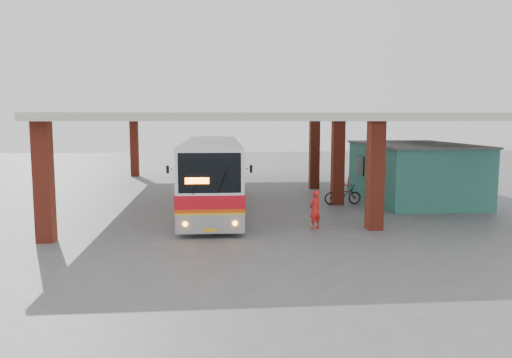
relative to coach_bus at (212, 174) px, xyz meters
The scene contains 8 objects.
ground 4.39m from the coach_bus, 28.85° to the right, with size 90.00×90.00×0.00m, color #515154.
brick_columns 5.83m from the coach_bus, 31.83° to the left, with size 20.10×21.60×4.35m.
canopy_roof 6.66m from the coach_bus, 48.71° to the left, with size 21.00×23.00×0.30m, color beige.
shop_building 11.20m from the coach_bus, 10.63° to the left, with size 5.20×8.20×3.11m.
coach_bus is the anchor object (origin of this frame).
motorcycle 6.95m from the coach_bus, ahead, with size 0.68×1.96×1.03m, color black.
pedestrian 6.33m from the coach_bus, 48.52° to the right, with size 0.57×0.38×1.57m, color red.
red_chair 11.04m from the coach_bus, 38.24° to the left, with size 0.48×0.48×0.76m.
Camera 1 is at (-3.47, -22.28, 4.42)m, focal length 35.00 mm.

